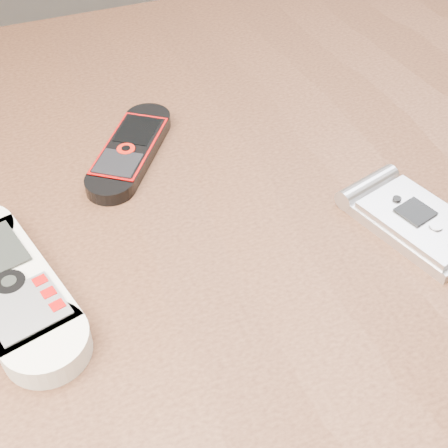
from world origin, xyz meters
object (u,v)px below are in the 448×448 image
nokia_black_red (130,150)px  motorola_razr (417,221)px  nokia_white (9,285)px  table (219,323)px

nokia_black_red → motorola_razr: 0.24m
nokia_white → table: bearing=-14.4°
table → motorola_razr: 0.19m
nokia_white → nokia_black_red: 0.16m
table → motorola_razr: size_ratio=11.09×
table → motorola_razr: bearing=-19.1°
nokia_white → motorola_razr: nokia_white is taller
table → nokia_white: bearing=-179.6°
table → motorola_razr: (0.14, -0.05, 0.11)m
table → nokia_white: size_ratio=7.12×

